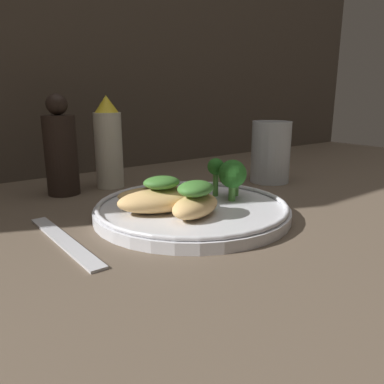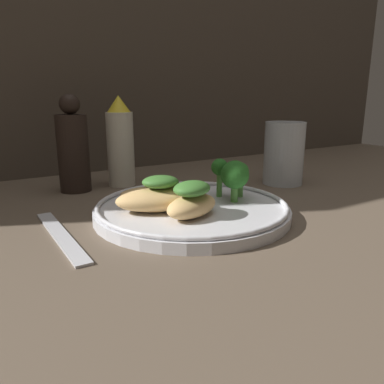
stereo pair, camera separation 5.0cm
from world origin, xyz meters
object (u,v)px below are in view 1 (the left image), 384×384
(broccoli_bunch, at_px, (230,173))
(plate, at_px, (192,209))
(drinking_glass, at_px, (271,152))
(pepper_grinder, at_px, (61,151))
(sauce_bottle, at_px, (108,144))

(broccoli_bunch, bearing_deg, plate, 178.00)
(plate, distance_m, drinking_glass, 0.26)
(broccoli_bunch, bearing_deg, pepper_grinder, 126.20)
(sauce_bottle, xyz_separation_m, drinking_glass, (0.26, -0.14, -0.02))
(pepper_grinder, bearing_deg, sauce_bottle, 0.00)
(drinking_glass, bearing_deg, sauce_bottle, 150.81)
(plate, distance_m, sauce_bottle, 0.23)
(sauce_bottle, height_order, drinking_glass, sauce_bottle)
(pepper_grinder, distance_m, drinking_glass, 0.37)
(broccoli_bunch, height_order, sauce_bottle, sauce_bottle)
(broccoli_bunch, bearing_deg, drinking_glass, 24.42)
(plate, bearing_deg, broccoli_bunch, -2.00)
(broccoli_bunch, xyz_separation_m, drinking_glass, (0.18, 0.08, 0.00))
(broccoli_bunch, relative_size, sauce_bottle, 0.41)
(plate, relative_size, pepper_grinder, 1.62)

